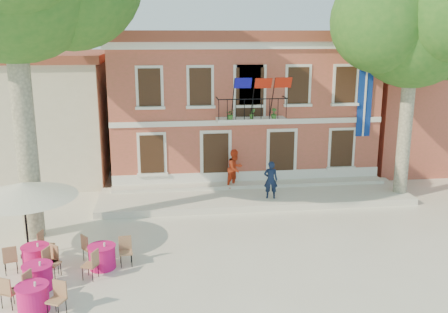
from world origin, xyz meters
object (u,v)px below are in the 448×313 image
(patio_umbrella, at_px, (23,190))
(pedestrian_navy, at_px, (271,180))
(plane_tree_east, at_px, (414,28))
(cafe_table_2, at_px, (33,297))
(pedestrian_orange, at_px, (235,169))
(cafe_table_1, at_px, (102,256))
(cafe_table_0, at_px, (38,276))
(cafe_table_3, at_px, (36,256))

(patio_umbrella, height_order, pedestrian_navy, patio_umbrella)
(plane_tree_east, distance_m, cafe_table_2, 17.90)
(pedestrian_orange, distance_m, cafe_table_1, 8.94)
(plane_tree_east, bearing_deg, pedestrian_navy, -178.65)
(plane_tree_east, bearing_deg, cafe_table_1, -156.74)
(pedestrian_navy, height_order, cafe_table_0, pedestrian_navy)
(plane_tree_east, xyz_separation_m, pedestrian_navy, (-6.09, -0.14, -6.46))
(pedestrian_navy, bearing_deg, cafe_table_1, 48.80)
(cafe_table_2, distance_m, cafe_table_3, 2.69)
(plane_tree_east, height_order, pedestrian_orange, plane_tree_east)
(pedestrian_navy, xyz_separation_m, cafe_table_2, (-8.28, -7.75, -0.72))
(cafe_table_1, relative_size, cafe_table_2, 0.97)
(patio_umbrella, height_order, pedestrian_orange, patio_umbrella)
(plane_tree_east, bearing_deg, cafe_table_2, -151.22)
(plane_tree_east, relative_size, cafe_table_2, 5.37)
(cafe_table_2, bearing_deg, cafe_table_3, 101.29)
(pedestrian_navy, distance_m, cafe_table_3, 10.21)
(patio_umbrella, distance_m, cafe_table_1, 3.43)
(pedestrian_orange, xyz_separation_m, cafe_table_3, (-7.49, -6.86, -0.79))
(plane_tree_east, distance_m, cafe_table_1, 15.66)
(pedestrian_orange, relative_size, cafe_table_0, 0.95)
(pedestrian_navy, relative_size, pedestrian_orange, 0.91)
(pedestrian_orange, bearing_deg, plane_tree_east, -50.73)
(pedestrian_navy, distance_m, cafe_table_1, 8.61)
(pedestrian_orange, bearing_deg, cafe_table_2, -164.76)
(plane_tree_east, bearing_deg, cafe_table_3, -160.57)
(cafe_table_1, height_order, cafe_table_2, same)
(pedestrian_navy, distance_m, cafe_table_0, 10.67)
(cafe_table_1, xyz_separation_m, cafe_table_3, (-2.11, 0.24, 0.00))
(plane_tree_east, distance_m, pedestrian_orange, 9.91)
(cafe_table_1, bearing_deg, patio_umbrella, 155.13)
(plane_tree_east, height_order, pedestrian_navy, plane_tree_east)
(cafe_table_2, xyz_separation_m, cafe_table_3, (-0.53, 2.64, 0.01))
(cafe_table_3, bearing_deg, pedestrian_orange, 42.50)
(cafe_table_2, bearing_deg, pedestrian_orange, 53.77)
(cafe_table_0, height_order, cafe_table_3, same)
(cafe_table_0, height_order, cafe_table_2, same)
(patio_umbrella, height_order, cafe_table_3, patio_umbrella)
(pedestrian_orange, distance_m, cafe_table_2, 11.80)
(patio_umbrella, bearing_deg, plane_tree_east, 15.65)
(patio_umbrella, xyz_separation_m, cafe_table_1, (2.58, -1.19, -1.93))
(pedestrian_navy, relative_size, cafe_table_0, 0.86)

